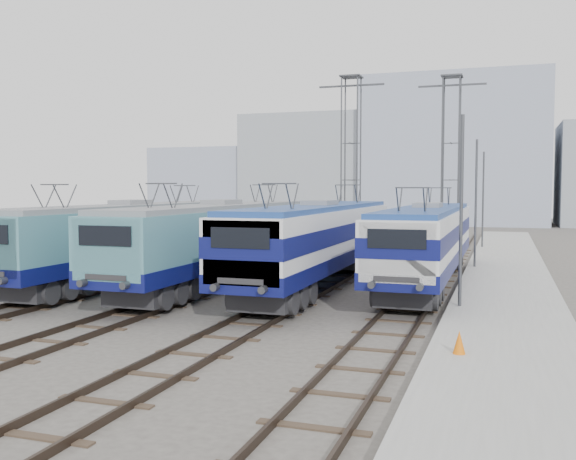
# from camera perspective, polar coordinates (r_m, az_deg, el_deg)

# --- Properties ---
(ground) EXTENTS (160.00, 160.00, 0.00)m
(ground) POSITION_cam_1_polar(r_m,az_deg,el_deg) (23.82, -6.62, -7.05)
(ground) COLOR #514C47
(platform) EXTENTS (4.00, 70.00, 0.30)m
(platform) POSITION_cam_1_polar(r_m,az_deg,el_deg) (29.47, 18.87, -4.85)
(platform) COLOR #9E9E99
(platform) RESTS_ON ground
(locomotive_far_left) EXTENTS (2.86, 18.04, 3.39)m
(locomotive_far_left) POSITION_cam_1_polar(r_m,az_deg,el_deg) (31.14, -13.98, -0.42)
(locomotive_far_left) COLOR #0C104E
(locomotive_far_left) RESTS_ON ground
(locomotive_center_left) EXTENTS (2.88, 18.18, 3.42)m
(locomotive_center_left) POSITION_cam_1_polar(r_m,az_deg,el_deg) (29.39, -6.07, -0.54)
(locomotive_center_left) COLOR #0C104E
(locomotive_center_left) RESTS_ON ground
(locomotive_center_right) EXTENTS (2.87, 18.16, 3.41)m
(locomotive_center_right) POSITION_cam_1_polar(r_m,az_deg,el_deg) (28.42, 2.74, -0.56)
(locomotive_center_right) COLOR #0C104E
(locomotive_center_right) RESTS_ON ground
(locomotive_far_right) EXTENTS (2.78, 17.55, 3.30)m
(locomotive_far_right) POSITION_cam_1_polar(r_m,az_deg,el_deg) (29.55, 12.25, -0.62)
(locomotive_far_right) COLOR #0C104E
(locomotive_far_right) RESTS_ON ground
(catenary_tower_west) EXTENTS (4.50, 1.20, 12.00)m
(catenary_tower_west) POSITION_cam_1_polar(r_m,az_deg,el_deg) (44.35, 5.61, 6.56)
(catenary_tower_west) COLOR #3F4247
(catenary_tower_west) RESTS_ON ground
(catenary_tower_east) EXTENTS (4.50, 1.20, 12.00)m
(catenary_tower_east) POSITION_cam_1_polar(r_m,az_deg,el_deg) (45.34, 14.27, 6.40)
(catenary_tower_east) COLOR #3F4247
(catenary_tower_east) RESTS_ON ground
(mast_front) EXTENTS (0.12, 0.12, 7.00)m
(mast_front) POSITION_cam_1_polar(r_m,az_deg,el_deg) (23.21, 15.14, 1.27)
(mast_front) COLOR #3F4247
(mast_front) RESTS_ON ground
(mast_mid) EXTENTS (0.12, 0.12, 7.00)m
(mast_mid) POSITION_cam_1_polar(r_m,az_deg,el_deg) (35.19, 16.35, 2.05)
(mast_mid) COLOR #3F4247
(mast_mid) RESTS_ON ground
(mast_rear) EXTENTS (0.12, 0.12, 7.00)m
(mast_rear) POSITION_cam_1_polar(r_m,az_deg,el_deg) (47.18, 16.94, 2.43)
(mast_rear) COLOR #3F4247
(mast_rear) RESTS_ON ground
(safety_cone) EXTENTS (0.31, 0.31, 0.58)m
(safety_cone) POSITION_cam_1_polar(r_m,az_deg,el_deg) (16.86, 14.98, -9.62)
(safety_cone) COLOR orange
(safety_cone) RESTS_ON platform
(building_west) EXTENTS (18.00, 12.00, 14.00)m
(building_west) POSITION_cam_1_polar(r_m,az_deg,el_deg) (86.59, 2.55, 5.44)
(building_west) COLOR #8F97A0
(building_west) RESTS_ON ground
(building_center) EXTENTS (22.00, 14.00, 18.00)m
(building_center) POSITION_cam_1_polar(r_m,az_deg,el_deg) (83.49, 14.60, 6.75)
(building_center) COLOR #959EB4
(building_center) RESTS_ON ground
(building_far_west) EXTENTS (14.00, 10.00, 10.00)m
(building_far_west) POSITION_cam_1_polar(r_m,az_deg,el_deg) (92.28, -7.06, 4.06)
(building_far_west) COLOR #959EB4
(building_far_west) RESTS_ON ground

